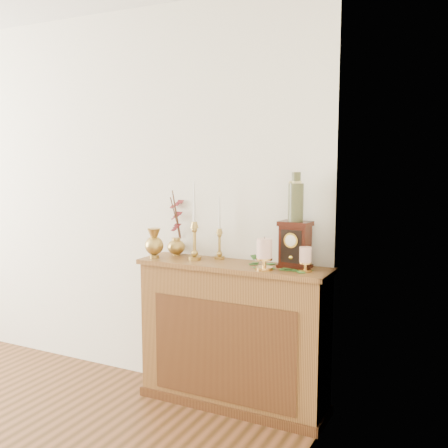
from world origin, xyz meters
The scene contains 10 objects.
console_shelf centered at (1.40, 2.10, 0.44)m, with size 1.24×0.34×0.93m.
candlestick_left centered at (1.12, 2.09, 1.10)m, with size 0.08×0.08×0.51m.
candlestick_center centered at (1.26, 2.19, 1.06)m, with size 0.07×0.07×0.41m.
bud_vase centered at (0.86, 2.02, 1.03)m, with size 0.12×0.12×0.20m.
ginger_jar centered at (0.92, 2.21, 1.13)m, with size 0.18×0.19×0.44m.
pillar_candle_left centered at (1.65, 2.01, 1.03)m, with size 0.10×0.10×0.20m.
pillar_candle_right centered at (1.88, 2.07, 1.01)m, with size 0.08×0.08×0.15m.
ivy_garland centered at (1.74, 2.10, 0.94)m, with size 0.43×0.20×0.08m.
mantel_clock centered at (1.78, 2.15, 1.07)m, with size 0.20×0.15×0.28m.
ceramic_vase centered at (1.78, 2.16, 1.34)m, with size 0.09×0.09×0.29m.
Camera 1 is at (2.80, -0.80, 1.58)m, focal length 42.00 mm.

